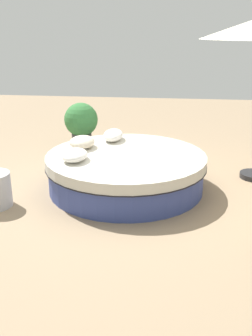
{
  "coord_description": "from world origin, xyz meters",
  "views": [
    {
      "loc": [
        5.31,
        0.65,
        2.25
      ],
      "look_at": [
        0.0,
        0.0,
        0.32
      ],
      "focal_mm": 41.31,
      "sensor_mm": 36.0,
      "label": 1
    }
  ],
  "objects": [
    {
      "name": "planter",
      "position": [
        -1.74,
        -1.07,
        0.55
      ],
      "size": [
        0.64,
        0.64,
        0.94
      ],
      "color": "#4C4C51",
      "rests_on": "ground_plane"
    },
    {
      "name": "round_bed",
      "position": [
        0.0,
        0.0,
        0.27
      ],
      "size": [
        2.35,
        2.35,
        0.53
      ],
      "color": "#38478C",
      "rests_on": "ground_plane"
    },
    {
      "name": "ground_plane",
      "position": [
        0.0,
        0.0,
        0.0
      ],
      "size": [
        16.0,
        16.0,
        0.0
      ],
      "primitive_type": "plane",
      "color": "#9E8466"
    },
    {
      "name": "throw_pillow_2",
      "position": [
        0.36,
        -0.67,
        0.61
      ],
      "size": [
        0.48,
        0.35,
        0.16
      ],
      "primitive_type": "ellipsoid",
      "color": "white",
      "rests_on": "round_bed"
    },
    {
      "name": "throw_pillow_0",
      "position": [
        -0.73,
        -0.3,
        0.62
      ],
      "size": [
        0.54,
        0.31,
        0.18
      ],
      "primitive_type": "ellipsoid",
      "color": "white",
      "rests_on": "round_bed"
    },
    {
      "name": "throw_pillow_1",
      "position": [
        -0.25,
        -0.71,
        0.62
      ],
      "size": [
        0.48,
        0.38,
        0.18
      ],
      "primitive_type": "ellipsoid",
      "color": "beige",
      "rests_on": "round_bed"
    }
  ]
}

